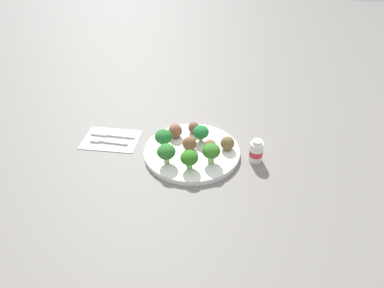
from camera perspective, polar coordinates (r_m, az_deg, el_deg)
The scene contains 16 objects.
ground_plane at distance 1.02m, azimuth -0.00°, elevation -1.63°, with size 4.00×4.00×0.00m, color slate.
plate at distance 1.02m, azimuth -0.00°, elevation -1.27°, with size 0.28×0.28×0.02m, color white.
broccoli_floret_far_rim at distance 1.03m, azimuth 1.48°, elevation 1.96°, with size 0.05×0.05×0.05m.
broccoli_floret_mid_left at distance 0.95m, azimuth -4.24°, elevation -1.32°, with size 0.05×0.05×0.06m.
broccoli_floret_front_left at distance 0.95m, azimuth 3.17°, elevation -1.22°, with size 0.05×0.05×0.06m.
broccoli_floret_near_rim at distance 1.02m, azimuth -4.66°, elevation 1.21°, with size 0.05×0.05×0.05m.
broccoli_floret_back_right at distance 0.93m, azimuth -0.45°, elevation -2.33°, with size 0.05×0.05×0.05m.
meatball_front_left at distance 1.08m, azimuth 0.30°, elevation 2.72°, with size 0.04×0.04×0.04m, color brown.
meatball_far_rim at distance 1.00m, azimuth -0.46°, elevation -0.01°, with size 0.04×0.04×0.04m, color brown.
meatball_back_left at distance 1.01m, azimuth 5.84°, elevation 0.14°, with size 0.04×0.04×0.04m, color brown.
meatball_mid_left at distance 1.00m, azimuth 3.00°, elevation -0.21°, with size 0.03×0.03×0.03m, color brown.
meatball_mid_right at distance 1.06m, azimuth -2.76°, elevation 2.18°, with size 0.04×0.04×0.04m, color brown.
napkin at distance 1.11m, azimuth -13.13°, elevation 0.76°, with size 0.17×0.12×0.01m, color white.
fork at distance 1.10m, azimuth -13.82°, elevation 0.48°, with size 0.12×0.02×0.01m.
knife at distance 1.12m, azimuth -13.22°, elevation 1.53°, with size 0.15×0.02×0.01m.
yogurt_bottle at distance 1.00m, azimuth 10.49°, elevation -1.22°, with size 0.04×0.04×0.07m.
Camera 1 is at (-0.19, 0.79, 0.63)m, focal length 32.49 mm.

